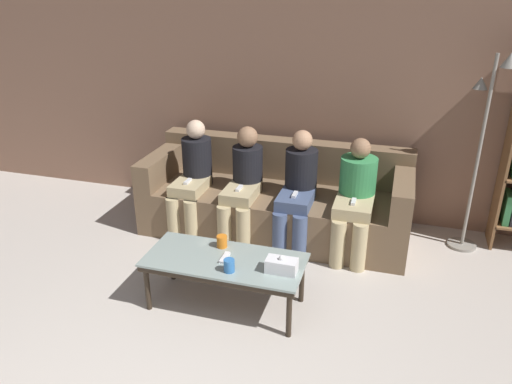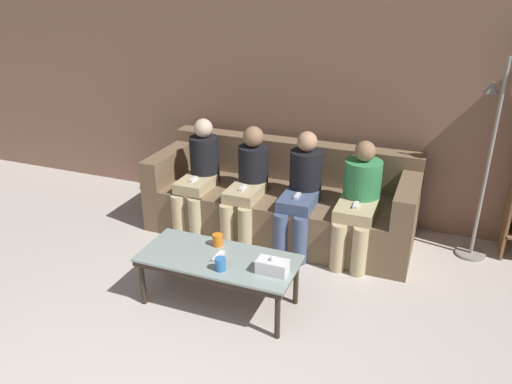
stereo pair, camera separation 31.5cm
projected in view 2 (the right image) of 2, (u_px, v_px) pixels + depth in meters
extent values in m
cube|color=#8C6651|center=(302.00, 89.00, 4.92)|extent=(12.00, 0.06, 2.60)
cube|color=brown|center=(280.00, 212.00, 4.84)|extent=(2.52, 0.93, 0.44)
cube|color=brown|center=(293.00, 159.00, 4.99)|extent=(2.52, 0.20, 0.39)
cube|color=brown|center=(172.00, 162.00, 5.09)|extent=(0.18, 0.93, 0.28)
cube|color=brown|center=(408.00, 196.00, 4.31)|extent=(0.18, 0.93, 0.28)
cube|color=#8C9E99|center=(218.00, 258.00, 3.71)|extent=(1.19, 0.53, 0.02)
cube|color=#2D2319|center=(219.00, 262.00, 3.72)|extent=(1.16, 0.52, 0.04)
cylinder|color=#2D2319|center=(143.00, 284.00, 3.80)|extent=(0.04, 0.04, 0.35)
cylinder|color=#2D2319|center=(277.00, 317.00, 3.43)|extent=(0.04, 0.04, 0.35)
cylinder|color=#2D2319|center=(171.00, 257.00, 4.16)|extent=(0.04, 0.04, 0.35)
cylinder|color=#2D2319|center=(296.00, 284.00, 3.80)|extent=(0.04, 0.04, 0.35)
cylinder|color=#3372BF|center=(220.00, 264.00, 3.53)|extent=(0.08, 0.08, 0.09)
cylinder|color=orange|center=(218.00, 240.00, 3.85)|extent=(0.08, 0.08, 0.09)
cube|color=white|center=(272.00, 267.00, 3.49)|extent=(0.22, 0.12, 0.10)
sphere|color=white|center=(273.00, 259.00, 3.47)|extent=(0.04, 0.04, 0.04)
cube|color=white|center=(218.00, 256.00, 3.70)|extent=(0.04, 0.15, 0.02)
cylinder|color=gray|center=(470.00, 254.00, 4.52)|extent=(0.26, 0.26, 0.02)
cylinder|color=gray|center=(488.00, 164.00, 4.17)|extent=(0.03, 0.03, 1.76)
cone|color=gray|center=(492.00, 87.00, 3.98)|extent=(0.12, 0.12, 0.10)
cylinder|color=tan|center=(179.00, 217.00, 4.75)|extent=(0.13, 0.13, 0.44)
cylinder|color=tan|center=(196.00, 220.00, 4.69)|extent=(0.13, 0.13, 0.44)
cube|color=tan|center=(196.00, 184.00, 4.78)|extent=(0.28, 0.40, 0.10)
cylinder|color=black|center=(205.00, 160.00, 4.88)|extent=(0.28, 0.28, 0.46)
sphere|color=beige|center=(203.00, 128.00, 4.75)|extent=(0.18, 0.18, 0.18)
cube|color=white|center=(193.00, 179.00, 4.72)|extent=(0.04, 0.12, 0.02)
cylinder|color=tan|center=(227.00, 227.00, 4.55)|extent=(0.13, 0.13, 0.44)
cylinder|color=tan|center=(245.00, 230.00, 4.49)|extent=(0.13, 0.13, 0.44)
cube|color=tan|center=(245.00, 192.00, 4.60)|extent=(0.28, 0.43, 0.10)
cylinder|color=black|center=(253.00, 168.00, 4.71)|extent=(0.28, 0.28, 0.43)
sphere|color=#997051|center=(253.00, 137.00, 4.59)|extent=(0.19, 0.19, 0.19)
cube|color=white|center=(243.00, 188.00, 4.53)|extent=(0.04, 0.12, 0.02)
cylinder|color=#47567A|center=(281.00, 236.00, 4.39)|extent=(0.13, 0.13, 0.44)
cylinder|color=#47567A|center=(300.00, 240.00, 4.33)|extent=(0.13, 0.13, 0.44)
cube|color=#47567A|center=(298.00, 201.00, 4.43)|extent=(0.29, 0.42, 0.10)
cylinder|color=black|center=(306.00, 175.00, 4.54)|extent=(0.29, 0.29, 0.45)
sphere|color=tan|center=(307.00, 141.00, 4.41)|extent=(0.18, 0.18, 0.18)
cube|color=white|center=(297.00, 196.00, 4.37)|extent=(0.04, 0.12, 0.02)
cylinder|color=tan|center=(338.00, 247.00, 4.22)|extent=(0.13, 0.13, 0.44)
cylinder|color=tan|center=(359.00, 251.00, 4.16)|extent=(0.13, 0.13, 0.44)
cube|color=tan|center=(356.00, 210.00, 4.26)|extent=(0.32, 0.42, 0.10)
cylinder|color=#388E51|center=(362.00, 184.00, 4.37)|extent=(0.32, 0.32, 0.43)
sphere|color=#997051|center=(365.00, 151.00, 4.25)|extent=(0.18, 0.18, 0.18)
cube|color=white|center=(356.00, 205.00, 4.19)|extent=(0.04, 0.12, 0.02)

